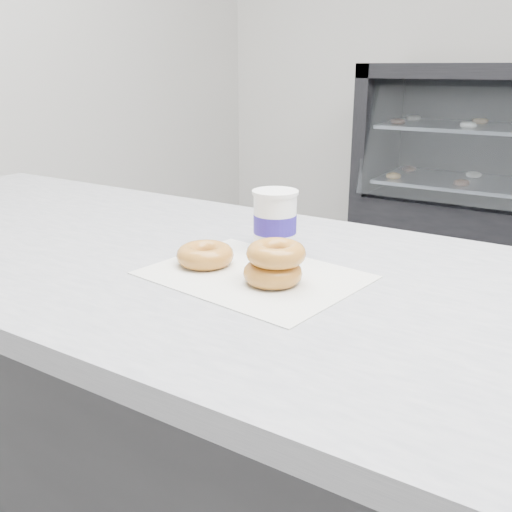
{
  "coord_description": "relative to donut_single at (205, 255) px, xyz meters",
  "views": [
    {
      "loc": [
        0.12,
        -1.38,
        1.23
      ],
      "look_at": [
        -0.36,
        -0.62,
        0.93
      ],
      "focal_mm": 40.0,
      "sensor_mm": 36.0,
      "label": 1
    }
  ],
  "objects": [
    {
      "name": "wax_paper",
      "position": [
        0.1,
        0.0,
        -0.02
      ],
      "size": [
        0.37,
        0.3,
        0.0
      ],
      "primitive_type": "cube",
      "rotation": [
        0.0,
        0.0,
        -0.13
      ],
      "color": "silver",
      "rests_on": "counter"
    },
    {
      "name": "donut_single",
      "position": [
        0.0,
        0.0,
        0.0
      ],
      "size": [
        0.11,
        0.11,
        0.03
      ],
      "primitive_type": "torus",
      "rotation": [
        0.0,
        0.0,
        0.09
      ],
      "color": "orange",
      "rests_on": "wax_paper"
    },
    {
      "name": "donut_stack",
      "position": [
        0.15,
        -0.01,
        0.02
      ],
      "size": [
        0.11,
        0.11,
        0.07
      ],
      "color": "orange",
      "rests_on": "wax_paper"
    },
    {
      "name": "coffee_cup",
      "position": [
        0.06,
        0.14,
        0.04
      ],
      "size": [
        0.1,
        0.1,
        0.12
      ],
      "rotation": [
        0.0,
        0.0,
        0.33
      ],
      "color": "white",
      "rests_on": "counter"
    }
  ]
}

